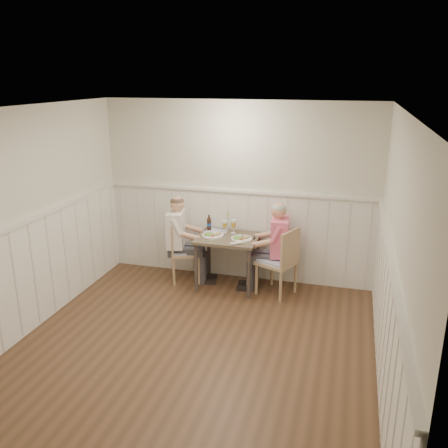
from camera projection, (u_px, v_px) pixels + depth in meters
name	position (u px, v px, depth m)	size (l,w,h in m)	color
ground_plane	(188.00, 355.00, 5.15)	(4.50, 4.50, 0.00)	#4A321F
room_shell	(185.00, 222.00, 4.70)	(4.04, 4.54, 2.60)	silver
wainscot	(206.00, 273.00, 5.58)	(4.00, 4.49, 1.34)	silver
dining_table	(228.00, 244.00, 6.66)	(0.85, 0.70, 0.75)	brown
chair_right	(280.00, 259.00, 6.44)	(0.60, 0.60, 0.96)	#9E7856
chair_left	(182.00, 249.00, 6.92)	(0.56, 0.56, 0.90)	#9E7856
man_in_pink	(276.00, 254.00, 6.57)	(0.63, 0.44, 1.30)	#3F3F47
diner_cream	(179.00, 246.00, 6.89)	(0.66, 0.47, 1.30)	#3F3F47
plate_man	(241.00, 238.00, 6.52)	(0.29, 0.29, 0.07)	white
plate_diner	(212.00, 234.00, 6.66)	(0.31, 0.31, 0.08)	white
beer_glass_a	(234.00, 224.00, 6.74)	(0.08, 0.08, 0.20)	silver
beer_glass_b	(225.00, 225.00, 6.76)	(0.07, 0.07, 0.18)	silver
beer_bottle	(209.00, 223.00, 6.89)	(0.06, 0.06, 0.23)	black
rolled_napkin	(236.00, 243.00, 6.32)	(0.17, 0.15, 0.04)	white
grass_vase	(227.00, 221.00, 6.86)	(0.04, 0.04, 0.33)	silver
gingham_mat	(216.00, 231.00, 6.86)	(0.35, 0.30, 0.01)	#5B67A1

